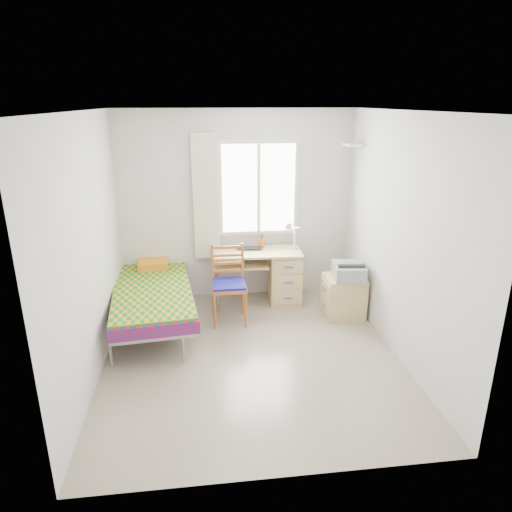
# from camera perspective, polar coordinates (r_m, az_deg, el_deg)

# --- Properties ---
(floor) EXTENTS (3.50, 3.50, 0.00)m
(floor) POSITION_cam_1_polar(r_m,az_deg,el_deg) (5.19, -0.53, -12.33)
(floor) COLOR #BCAD93
(floor) RESTS_ON ground
(ceiling) EXTENTS (3.50, 3.50, 0.00)m
(ceiling) POSITION_cam_1_polar(r_m,az_deg,el_deg) (4.44, -0.64, 17.70)
(ceiling) COLOR white
(ceiling) RESTS_ON wall_back
(wall_back) EXTENTS (3.20, 0.00, 3.20)m
(wall_back) POSITION_cam_1_polar(r_m,az_deg,el_deg) (6.34, -2.42, 6.18)
(wall_back) COLOR silver
(wall_back) RESTS_ON ground
(wall_left) EXTENTS (0.00, 3.50, 3.50)m
(wall_left) POSITION_cam_1_polar(r_m,az_deg,el_deg) (4.75, -20.12, 0.68)
(wall_left) COLOR silver
(wall_left) RESTS_ON ground
(wall_right) EXTENTS (0.00, 3.50, 3.50)m
(wall_right) POSITION_cam_1_polar(r_m,az_deg,el_deg) (5.08, 17.65, 2.09)
(wall_right) COLOR silver
(wall_right) RESTS_ON ground
(window) EXTENTS (1.10, 0.04, 1.30)m
(window) POSITION_cam_1_polar(r_m,az_deg,el_deg) (6.30, 0.32, 8.44)
(window) COLOR white
(window) RESTS_ON wall_back
(curtain) EXTENTS (0.35, 0.05, 1.70)m
(curtain) POSITION_cam_1_polar(r_m,az_deg,el_deg) (6.22, -6.27, 7.25)
(curtain) COLOR beige
(curtain) RESTS_ON wall_back
(floating_shelf) EXTENTS (0.20, 0.32, 0.03)m
(floating_shelf) POSITION_cam_1_polar(r_m,az_deg,el_deg) (6.17, 12.09, 13.44)
(floating_shelf) COLOR white
(floating_shelf) RESTS_ON wall_right
(bed) EXTENTS (1.15, 2.11, 0.88)m
(bed) POSITION_cam_1_polar(r_m,az_deg,el_deg) (5.86, -12.73, -4.35)
(bed) COLOR #979BA0
(bed) RESTS_ON floor
(desk) EXTENTS (1.23, 0.61, 0.75)m
(desk) POSITION_cam_1_polar(r_m,az_deg,el_deg) (6.36, 2.97, -2.19)
(desk) COLOR #DFBE75
(desk) RESTS_ON floor
(chair) EXTENTS (0.43, 0.43, 0.99)m
(chair) POSITION_cam_1_polar(r_m,az_deg,el_deg) (5.76, -3.38, -2.96)
(chair) COLOR #AB4A21
(chair) RESTS_ON floor
(cabinet) EXTENTS (0.51, 0.45, 0.54)m
(cabinet) POSITION_cam_1_polar(r_m,az_deg,el_deg) (6.07, 10.86, -4.97)
(cabinet) COLOR #DCC370
(cabinet) RESTS_ON floor
(printer) EXTENTS (0.43, 0.48, 0.19)m
(printer) POSITION_cam_1_polar(r_m,az_deg,el_deg) (5.92, 11.50, -1.82)
(printer) COLOR #9D9EA4
(printer) RESTS_ON cabinet
(laptop) EXTENTS (0.39, 0.29, 0.03)m
(laptop) POSITION_cam_1_polar(r_m,az_deg,el_deg) (6.22, -0.88, 0.85)
(laptop) COLOR black
(laptop) RESTS_ON desk
(pen_cup) EXTENTS (0.10, 0.10, 0.11)m
(pen_cup) POSITION_cam_1_polar(r_m,az_deg,el_deg) (6.36, 0.69, 1.62)
(pen_cup) COLOR orange
(pen_cup) RESTS_ON desk
(task_lamp) EXTENTS (0.22, 0.32, 0.40)m
(task_lamp) POSITION_cam_1_polar(r_m,az_deg,el_deg) (6.13, 4.52, 2.85)
(task_lamp) COLOR white
(task_lamp) RESTS_ON desk
(book) EXTENTS (0.23, 0.26, 0.02)m
(book) POSITION_cam_1_polar(r_m,az_deg,el_deg) (6.19, -1.53, -0.97)
(book) COLOR gray
(book) RESTS_ON desk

